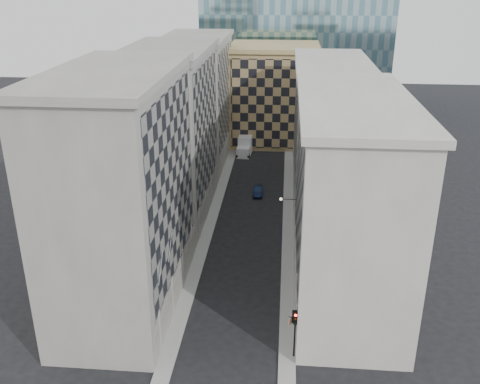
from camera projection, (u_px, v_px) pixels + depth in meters
The scene contains 15 objects.
ground at pixel (224, 377), 45.03m from camera, with size 260.00×260.00×0.00m, color black.
sidewalk_west at pixel (211, 220), 73.01m from camera, with size 1.50×100.00×0.15m, color gray.
sidewalk_east at pixel (288, 223), 72.17m from camera, with size 1.50×100.00×0.15m, color gray.
bldg_left_a at pixel (124, 193), 51.47m from camera, with size 10.80×22.80×23.70m.
bldg_left_b at pixel (171, 134), 71.90m from camera, with size 10.80×22.80×22.70m.
bldg_left_c at pixel (197, 101), 92.33m from camera, with size 10.80×22.80×21.70m.
bldg_right_a at pixel (347, 199), 53.99m from camera, with size 10.80×26.80×20.70m.
bldg_right_b at pixel (329, 130), 79.00m from camera, with size 10.80×28.80×19.70m.
tan_block at pixel (274, 94), 103.69m from camera, with size 16.80×14.80×18.80m.
flagpoles_left at pixel (166, 256), 47.94m from camera, with size 0.10×6.33×2.33m.
bracket_lamp at pixel (282, 199), 64.37m from camera, with size 1.98×0.36×0.36m.
traffic_light at pixel (295, 324), 46.01m from camera, with size 0.59×0.49×4.69m.
box_truck at pixel (245, 146), 99.34m from camera, with size 2.74×6.05×3.25m.
dark_car at pixel (258, 191), 81.35m from camera, with size 1.37×3.92×1.29m, color #0F1B37.
shop_sign at pixel (290, 321), 45.88m from camera, with size 0.75×0.65×0.77m.
Camera 1 is at (4.40, -35.32, 31.73)m, focal length 40.00 mm.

